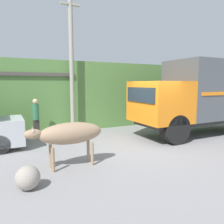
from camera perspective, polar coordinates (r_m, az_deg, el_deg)
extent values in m
plane|color=gray|center=(8.57, 8.86, -8.80)|extent=(60.00, 60.00, 0.00)
cube|color=#568442|center=(14.22, -6.70, 4.78)|extent=(32.00, 5.57, 3.50)
cube|color=#99ADB7|center=(11.93, -21.74, 1.98)|extent=(4.09, 2.40, 2.73)
cube|color=#4C4742|center=(11.90, -22.07, 8.93)|extent=(4.39, 2.70, 0.16)
cube|color=#2D2D2D|center=(11.14, 21.31, -1.90)|extent=(5.93, 1.81, 0.18)
cube|color=orange|center=(9.49, 12.32, 2.66)|extent=(1.93, 2.27, 1.71)
cube|color=#232D38|center=(8.88, 7.37, 4.46)|extent=(0.04, 1.93, 0.60)
cube|color=#4C5156|center=(11.75, 24.83, 5.35)|extent=(4.51, 2.27, 2.66)
cylinder|color=black|center=(9.02, 16.13, -4.32)|extent=(1.18, 0.50, 1.18)
ellipsoid|color=#9E7F60|center=(6.30, -10.60, -5.46)|extent=(1.81, 0.62, 0.62)
ellipsoid|color=#9E7F60|center=(6.10, -19.93, -5.46)|extent=(0.46, 0.27, 0.27)
cone|color=#B7AD93|center=(5.97, -19.87, -4.42)|extent=(0.06, 0.06, 0.11)
cone|color=#B7AD93|center=(6.18, -20.10, -4.05)|extent=(0.06, 0.06, 0.11)
cylinder|color=#9E7F60|center=(6.20, -15.14, -12.03)|extent=(0.09, 0.09, 0.67)
cylinder|color=#9E7F60|center=(6.52, -15.73, -11.09)|extent=(0.09, 0.09, 0.67)
cylinder|color=#9E7F60|center=(6.49, -5.18, -10.91)|extent=(0.09, 0.09, 0.67)
cylinder|color=#9E7F60|center=(6.79, -6.23, -10.09)|extent=(0.09, 0.09, 0.67)
cylinder|color=black|center=(8.41, -27.15, -7.52)|extent=(0.66, 0.28, 0.66)
cube|color=#38332D|center=(10.28, -19.14, -4.12)|extent=(0.27, 0.20, 0.80)
cylinder|color=#33724C|center=(10.17, -19.31, 0.02)|extent=(0.34, 0.34, 0.70)
sphere|color=#DBB28E|center=(10.12, -19.42, 2.63)|extent=(0.23, 0.23, 0.23)
cylinder|color=#9E998E|center=(10.70, -10.53, 12.74)|extent=(0.21, 0.21, 6.80)
cube|color=#9E998E|center=(11.25, -10.87, 25.96)|extent=(0.90, 0.16, 0.10)
sphere|color=gray|center=(5.45, -21.15, -15.72)|extent=(0.55, 0.55, 0.55)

